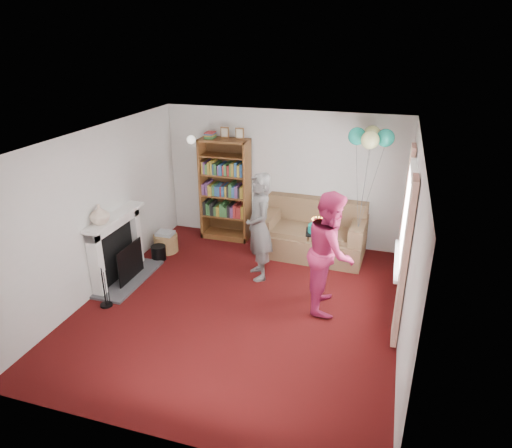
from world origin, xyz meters
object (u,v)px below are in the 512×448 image
(sofa, at_px, (313,235))
(birthday_cake, at_px, (317,229))
(person_magenta, at_px, (331,252))
(bookcase, at_px, (226,190))
(person_striped, at_px, (259,227))

(sofa, bearing_deg, birthday_cake, -76.41)
(person_magenta, bearing_deg, bookcase, 44.00)
(person_striped, bearing_deg, person_magenta, 34.87)
(person_striped, xyz_separation_m, birthday_cake, (0.99, -0.39, 0.26))
(bookcase, distance_m, sofa, 1.88)
(sofa, bearing_deg, bookcase, 175.22)
(bookcase, bearing_deg, person_magenta, -39.75)
(bookcase, xyz_separation_m, person_magenta, (2.29, -1.90, -0.07))
(person_magenta, bearing_deg, person_striped, 59.68)
(bookcase, bearing_deg, person_striped, -51.84)
(person_magenta, distance_m, birthday_cake, 0.38)
(person_striped, height_order, birthday_cake, person_striped)
(person_striped, bearing_deg, bookcase, -172.89)
(sofa, height_order, birthday_cake, birthday_cake)
(bookcase, distance_m, birthday_cake, 2.71)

